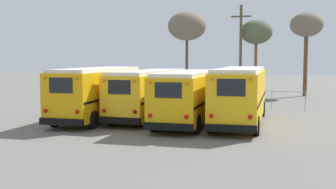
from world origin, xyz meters
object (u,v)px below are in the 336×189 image
at_px(school_bus_1, 149,92).
at_px(bare_tree_2, 307,26).
at_px(bare_tree_1, 187,26).
at_px(school_bus_3, 241,94).
at_px(bare_tree_0, 256,33).
at_px(school_bus_2, 190,95).
at_px(school_bus_0, 98,92).
at_px(utility_pole, 241,51).

bearing_deg(school_bus_1, bare_tree_2, 62.06).
distance_m(bare_tree_1, bare_tree_2, 12.26).
distance_m(school_bus_3, bare_tree_0, 15.48).
distance_m(school_bus_2, bare_tree_2, 22.86).
distance_m(school_bus_0, bare_tree_1, 20.86).
relative_size(school_bus_0, bare_tree_0, 1.28).
xyz_separation_m(school_bus_2, bare_tree_1, (-4.77, 19.99, 5.57)).
height_order(utility_pole, bare_tree_2, utility_pole).
bearing_deg(bare_tree_1, school_bus_2, -76.58).
relative_size(school_bus_2, bare_tree_2, 1.14).
distance_m(school_bus_1, school_bus_3, 5.91).
relative_size(school_bus_0, bare_tree_2, 1.11).
height_order(school_bus_0, bare_tree_2, bare_tree_2).
height_order(utility_pole, bare_tree_0, utility_pole).
distance_m(school_bus_3, bare_tree_1, 21.54).
xyz_separation_m(school_bus_3, utility_pole, (-1.40, 13.61, 2.73)).
height_order(school_bus_0, bare_tree_0, bare_tree_0).
bearing_deg(school_bus_1, school_bus_2, -24.10).
bearing_deg(school_bus_1, utility_pole, 70.92).
relative_size(school_bus_3, bare_tree_2, 1.20).
bearing_deg(utility_pole, school_bus_2, -96.15).
xyz_separation_m(school_bus_0, school_bus_2, (5.87, 0.10, -0.08)).
bearing_deg(bare_tree_0, bare_tree_1, 149.23).
relative_size(school_bus_1, utility_pole, 1.10).
bearing_deg(school_bus_0, school_bus_2, 0.98).
xyz_separation_m(school_bus_2, school_bus_3, (2.94, 0.64, 0.10)).
distance_m(school_bus_1, utility_pole, 13.97).
distance_m(school_bus_0, school_bus_2, 5.87).
bearing_deg(bare_tree_0, utility_pole, -136.01).
relative_size(school_bus_1, school_bus_2, 0.98).
relative_size(school_bus_1, bare_tree_1, 1.08).
height_order(school_bus_0, school_bus_2, school_bus_0).
bearing_deg(bare_tree_1, school_bus_0, -93.14).
bearing_deg(school_bus_0, bare_tree_1, 86.86).
relative_size(bare_tree_1, bare_tree_2, 1.04).
xyz_separation_m(utility_pole, bare_tree_2, (5.92, 6.67, 2.60)).
height_order(bare_tree_0, bare_tree_2, bare_tree_2).
distance_m(school_bus_0, utility_pole, 16.38).
bearing_deg(school_bus_1, school_bus_3, -6.56).
bearing_deg(school_bus_3, bare_tree_1, 111.71).
xyz_separation_m(utility_pole, bare_tree_1, (-6.31, 5.75, 2.73)).
distance_m(school_bus_3, bare_tree_2, 21.45).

